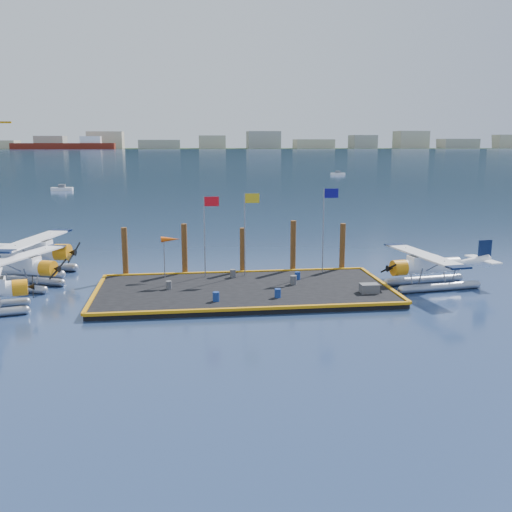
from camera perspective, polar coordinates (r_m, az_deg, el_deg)
The scene contains 23 objects.
ground at distance 39.59m, azimuth -1.24°, elevation -3.79°, with size 4000.00×4000.00×0.00m, color navy.
dock at distance 39.54m, azimuth -1.24°, elevation -3.51°, with size 20.00×10.00×0.40m, color black.
dock_bumpers at distance 39.47m, azimuth -1.24°, elevation -3.10°, with size 20.25×10.25×0.18m, color #CA830B, non-canonical shape.
far_backdrop at distance 1792.21m, azimuth 0.56°, elevation 11.29°, with size 3050.00×2050.00×810.00m.
seaplane_b at distance 44.21m, azimuth -22.49°, elevation -1.18°, with size 8.46×8.93×3.25m.
seaplane_c at distance 48.41m, azimuth -21.65°, elevation 0.19°, with size 9.85×10.69×3.79m.
seaplane_d at distance 42.72m, azimuth 16.81°, elevation -1.18°, with size 8.44×9.29×3.29m.
drum_0 at distance 39.64m, azimuth -8.72°, elevation -2.88°, with size 0.40×0.40×0.56m, color #505155.
drum_1 at distance 37.08m, azimuth 2.19°, elevation -3.74°, with size 0.41×0.41×0.58m, color navy.
drum_2 at distance 40.52m, azimuth 3.76°, elevation -2.41°, with size 0.45×0.45×0.64m, color #505155.
drum_3 at distance 36.30m, azimuth -4.02°, elevation -4.07°, with size 0.43×0.43×0.60m, color navy.
drum_4 at distance 41.98m, azimuth 4.17°, elevation -1.98°, with size 0.40×0.40×0.57m, color navy.
drum_5 at distance 42.54m, azimuth -2.34°, elevation -1.76°, with size 0.43×0.43×0.61m, color #505155.
crate at distance 38.99m, azimuth 11.25°, elevation -3.18°, with size 1.22×0.81×0.61m, color #505155.
flagpole_red at distance 42.27m, azimuth -4.91°, elevation 3.22°, with size 1.14×0.08×6.00m.
flagpole_yellow at distance 42.48m, azimuth -0.87°, elevation 3.46°, with size 1.14×0.08×6.20m.
flagpole_blue at distance 43.53m, azimuth 7.02°, elevation 3.80°, with size 1.14×0.08×6.50m.
windsock at distance 42.43m, azimuth -8.57°, elevation 1.57°, with size 1.40×0.44×3.12m.
piling_0 at distance 44.44m, azimuth -12.97°, elevation 0.24°, with size 0.44×0.44×4.00m, color #4D3016.
piling_1 at distance 44.19m, azimuth -7.16°, elevation 0.51°, with size 0.44×0.44×4.20m, color #4D3016.
piling_2 at distance 44.45m, azimuth -1.35°, elevation 0.40°, with size 0.44×0.44×3.80m, color #4D3016.
piling_3 at distance 44.99m, azimuth 3.73°, elevation 0.83°, with size 0.44×0.44×4.30m, color #4D3016.
piling_4 at distance 45.94m, azimuth 8.63°, elevation 0.75°, with size 0.44×0.44×4.00m, color #4D3016.
Camera 1 is at (-3.99, -38.02, 10.32)m, focal length 40.00 mm.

